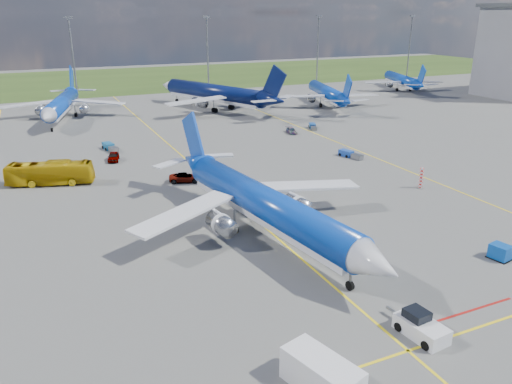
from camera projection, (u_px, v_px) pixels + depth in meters
name	position (u px, v px, depth m)	size (l,w,h in m)	color
ground	(284.00, 243.00, 53.97)	(400.00, 400.00, 0.00)	#545451
grass_strip	(95.00, 81.00, 182.45)	(400.00, 80.00, 0.01)	#2D4719
taxiway_lines	(203.00, 173.00, 77.76)	(60.25, 160.00, 0.02)	yellow
floodlight_masts	(144.00, 52.00, 147.81)	(202.20, 0.50, 22.70)	slate
warning_post	(421.00, 178.00, 70.42)	(0.50, 0.50, 3.00)	red
bg_jet_nnw	(63.00, 119.00, 116.70)	(30.13, 39.55, 10.36)	#0C3CAB
bg_jet_n	(215.00, 110.00, 128.40)	(35.58, 46.69, 12.23)	#071341
bg_jet_ne	(326.00, 105.00, 134.20)	(28.44, 37.32, 9.77)	#0C3CAB
bg_jet_ene	(401.00, 90.00, 160.92)	(26.64, 34.96, 9.16)	#0C3CAB
main_airliner	(265.00, 236.00, 55.88)	(31.49, 41.33, 10.83)	#0C3CAB
pushback_tug	(420.00, 326.00, 38.41)	(2.55, 5.80, 1.94)	silver
uld_container	(500.00, 252.00, 50.39)	(1.51, 1.89, 1.51)	#0B46A3
service_van	(322.00, 375.00, 32.60)	(2.43, 5.52, 2.43)	white
apron_bus	(50.00, 173.00, 72.00)	(2.84, 12.14, 3.38)	#C69D0B
service_car_a	(113.00, 157.00, 83.76)	(1.72, 4.27, 1.46)	#999999
service_car_b	(186.00, 177.00, 73.41)	(2.23, 4.83, 1.34)	#999999
service_car_c	(291.00, 131.00, 102.90)	(1.59, 3.92, 1.14)	#999999
baggage_tug_w	(350.00, 154.00, 85.92)	(2.33, 4.88, 1.06)	#1B44A4
baggage_tug_c	(110.00, 147.00, 90.30)	(2.28, 5.31, 1.16)	#175B8C
baggage_tug_e	(313.00, 127.00, 106.96)	(2.71, 4.49, 0.98)	#17478F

